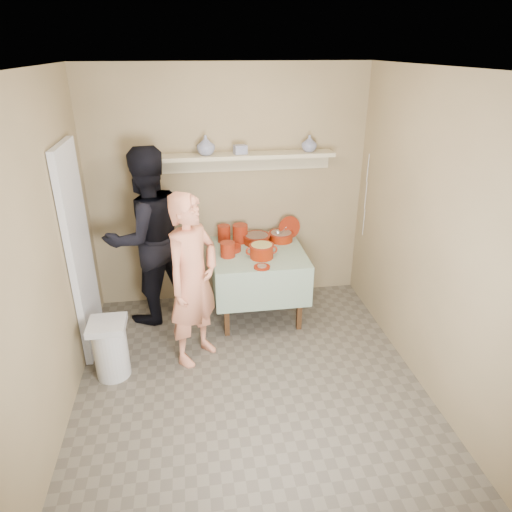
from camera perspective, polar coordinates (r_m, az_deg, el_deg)
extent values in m
plane|color=#61594C|center=(4.13, -0.53, -16.64)|extent=(3.50, 3.50, 0.00)
cube|color=silver|center=(4.49, -21.15, 0.35)|extent=(0.06, 0.70, 2.00)
cylinder|color=maroon|center=(5.03, -4.02, 2.79)|extent=(0.14, 0.14, 0.19)
cylinder|color=maroon|center=(5.01, -1.98, 2.84)|extent=(0.17, 0.17, 0.20)
cylinder|color=maroon|center=(4.67, -3.55, 0.82)|extent=(0.15, 0.15, 0.15)
cylinder|color=maroon|center=(4.82, -3.00, 0.97)|extent=(0.19, 0.19, 0.06)
cylinder|color=maroon|center=(5.13, 4.19, 3.58)|extent=(0.26, 0.12, 0.26)
imported|color=navy|center=(4.95, 6.68, 13.81)|extent=(0.20, 0.20, 0.17)
imported|color=navy|center=(4.78, -6.30, 13.61)|extent=(0.26, 0.26, 0.19)
cube|color=navy|center=(4.80, -1.99, 13.16)|extent=(0.15, 0.12, 0.09)
imported|color=#E38662|center=(4.13, -7.89, -3.06)|extent=(0.69, 0.70, 1.64)
imported|color=black|center=(4.83, -13.39, 2.29)|extent=(1.14, 1.07, 1.87)
cube|color=#98845D|center=(5.05, -3.43, 8.28)|extent=(3.00, 0.02, 2.60)
cube|color=#98845D|center=(1.99, 7.04, -21.67)|extent=(3.00, 0.02, 2.60)
cube|color=#98845D|center=(3.55, -25.50, -1.57)|extent=(0.02, 3.50, 2.60)
cube|color=#98845D|center=(3.90, 21.94, 1.35)|extent=(0.02, 3.50, 2.60)
cube|color=silver|center=(3.10, -0.73, 22.51)|extent=(3.00, 3.50, 0.02)
cube|color=#4C2D16|center=(4.63, -3.72, -6.14)|extent=(0.05, 0.05, 0.71)
cube|color=#4C2D16|center=(4.74, 5.50, -5.42)|extent=(0.05, 0.05, 0.71)
cube|color=#4C2D16|center=(5.30, -4.47, -1.95)|extent=(0.05, 0.05, 0.71)
cube|color=#4C2D16|center=(5.39, 3.60, -1.41)|extent=(0.05, 0.05, 0.71)
cube|color=#4C2D16|center=(4.83, 0.24, 0.31)|extent=(0.90, 0.90, 0.04)
cube|color=#1E5930|center=(4.82, 0.24, 0.58)|extent=(0.96, 0.96, 0.01)
cube|color=#1E5930|center=(4.50, 1.17, -4.40)|extent=(0.96, 0.01, 0.44)
cube|color=#1E5930|center=(5.34, -0.56, 0.57)|extent=(0.96, 0.01, 0.44)
cube|color=#1E5930|center=(4.87, -5.36, -2.07)|extent=(0.01, 0.96, 0.44)
cube|color=#1E5930|center=(5.00, 5.67, -1.33)|extent=(0.01, 0.96, 0.44)
cylinder|color=#741201|center=(4.99, 0.08, 2.12)|extent=(0.28, 0.28, 0.09)
cylinder|color=maroon|center=(4.97, 0.08, 2.56)|extent=(0.30, 0.30, 0.01)
cylinder|color=brown|center=(4.98, 0.08, 2.39)|extent=(0.25, 0.25, 0.05)
cylinder|color=#741201|center=(5.07, 3.15, 2.44)|extent=(0.26, 0.26, 0.09)
cylinder|color=maroon|center=(5.05, 3.16, 2.87)|extent=(0.28, 0.28, 0.01)
cylinder|color=#8C6B54|center=(5.06, 3.16, 2.70)|extent=(0.23, 0.23, 0.05)
cylinder|color=silver|center=(4.89, 3.48, 3.23)|extent=(0.01, 0.22, 0.16)
sphere|color=silver|center=(5.01, 2.73, 2.91)|extent=(0.07, 0.07, 0.07)
cylinder|color=#741201|center=(4.64, 0.71, 0.61)|extent=(0.24, 0.24, 0.14)
cylinder|color=maroon|center=(4.62, 0.72, 1.33)|extent=(0.25, 0.25, 0.01)
cylinder|color=tan|center=(4.62, 0.72, 1.16)|extent=(0.21, 0.21, 0.05)
torus|color=maroon|center=(4.62, -0.75, 0.60)|extent=(0.09, 0.02, 0.09)
torus|color=maroon|center=(4.66, 2.17, 0.78)|extent=(0.09, 0.02, 0.09)
cylinder|color=maroon|center=(4.45, 0.75, -1.39)|extent=(0.16, 0.16, 0.02)
cylinder|color=#8C6B54|center=(4.44, 0.75, -1.27)|extent=(0.09, 0.09, 0.01)
cube|color=#C3B791|center=(4.84, -0.97, 12.47)|extent=(1.80, 0.25, 0.04)
cube|color=#C3B791|center=(4.98, -1.15, 11.64)|extent=(1.80, 0.02, 0.18)
cylinder|color=silver|center=(4.35, -17.66, -11.33)|extent=(0.30, 0.30, 0.50)
cube|color=silver|center=(4.20, -18.15, -8.23)|extent=(0.32, 0.32, 0.06)
cylinder|color=silver|center=(5.08, 13.82, 10.64)|extent=(0.01, 0.01, 0.30)
cylinder|color=silver|center=(5.14, 13.56, 7.35)|extent=(0.01, 0.01, 0.30)
cylinder|color=silver|center=(5.22, 13.32, 4.14)|extent=(0.01, 0.01, 0.30)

